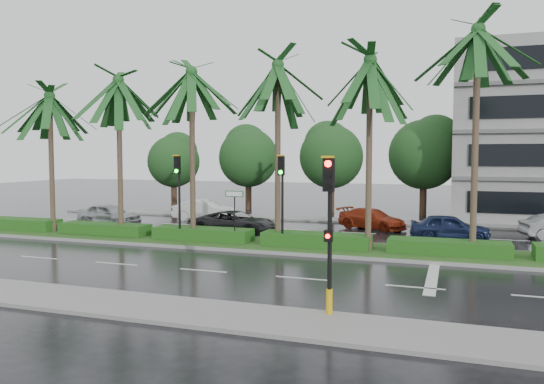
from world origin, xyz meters
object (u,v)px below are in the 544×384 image
(car_red, at_px, (372,219))
(street_sign, at_px, (234,203))
(signal_median_left, at_px, (178,185))
(car_darkgrey, at_px, (236,223))
(signal_near, at_px, (329,229))
(car_silver, at_px, (109,215))
(car_white, at_px, (205,210))
(car_blue, at_px, (450,227))

(car_red, bearing_deg, street_sign, 171.07)
(signal_median_left, relative_size, car_darkgrey, 0.92)
(signal_median_left, relative_size, street_sign, 1.68)
(car_darkgrey, distance_m, car_red, 8.40)
(signal_near, relative_size, car_silver, 1.03)
(car_darkgrey, bearing_deg, car_white, 46.63)
(signal_near, bearing_deg, car_silver, 140.89)
(street_sign, distance_m, car_silver, 11.46)
(street_sign, bearing_deg, car_silver, 157.46)
(car_silver, xyz_separation_m, car_blue, (20.50, 1.07, -0.03))
(signal_near, relative_size, car_darkgrey, 0.92)
(car_blue, bearing_deg, signal_median_left, 108.85)
(street_sign, relative_size, car_darkgrey, 0.55)
(signal_median_left, height_order, car_darkgrey, signal_median_left)
(car_white, bearing_deg, car_silver, 130.58)
(car_darkgrey, bearing_deg, street_sign, -152.43)
(car_white, bearing_deg, signal_median_left, -166.19)
(car_white, xyz_separation_m, car_blue, (16.00, -3.45, -0.02))
(signal_median_left, bearing_deg, street_sign, 3.47)
(signal_median_left, xyz_separation_m, street_sign, (3.00, 0.18, -0.87))
(car_red, relative_size, car_blue, 1.06)
(car_blue, bearing_deg, street_sign, 114.00)
(car_white, xyz_separation_m, car_red, (11.50, -0.52, -0.09))
(signal_median_left, relative_size, car_silver, 1.03)
(car_darkgrey, height_order, car_blue, car_blue)
(signal_near, height_order, car_white, signal_near)
(car_white, height_order, car_darkgrey, car_white)
(street_sign, height_order, car_blue, street_sign)
(car_white, bearing_deg, car_darkgrey, -143.45)
(car_silver, distance_m, car_red, 16.49)
(car_red, height_order, car_blue, car_blue)
(car_silver, bearing_deg, car_darkgrey, -88.31)
(car_blue, bearing_deg, signal_near, 164.42)
(signal_near, distance_m, car_darkgrey, 16.13)
(signal_near, distance_m, car_white, 22.88)
(car_silver, bearing_deg, signal_median_left, -115.38)
(signal_near, relative_size, signal_median_left, 1.00)
(car_silver, xyz_separation_m, car_darkgrey, (9.00, -0.65, -0.06))
(car_white, bearing_deg, car_blue, -106.69)
(signal_near, height_order, car_blue, signal_near)
(signal_near, xyz_separation_m, street_sign, (-7.00, 9.87, -0.38))
(signal_median_left, xyz_separation_m, car_silver, (-7.50, 4.54, -2.28))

